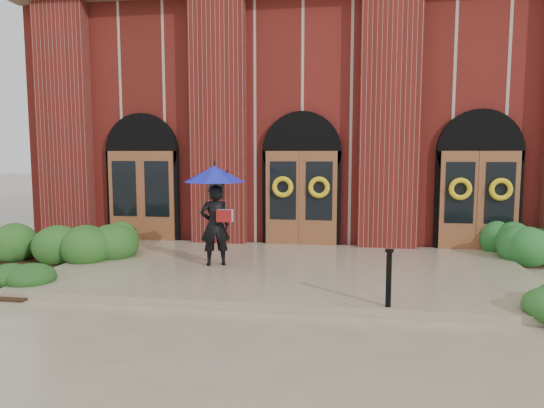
# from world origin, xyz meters

# --- Properties ---
(ground) EXTENTS (90.00, 90.00, 0.00)m
(ground) POSITION_xyz_m (0.00, 0.00, 0.00)
(ground) COLOR tan
(ground) RESTS_ON ground
(landing) EXTENTS (10.00, 5.30, 0.15)m
(landing) POSITION_xyz_m (0.00, 0.15, 0.07)
(landing) COLOR tan
(landing) RESTS_ON ground
(church_building) EXTENTS (16.20, 12.53, 7.00)m
(church_building) POSITION_xyz_m (0.00, 8.78, 3.50)
(church_building) COLOR #5E1814
(church_building) RESTS_ON ground
(man_with_umbrella) EXTENTS (1.76, 1.76, 2.18)m
(man_with_umbrella) POSITION_xyz_m (-1.62, 0.02, 1.68)
(man_with_umbrella) COLOR black
(man_with_umbrella) RESTS_ON landing
(metal_post) EXTENTS (0.15, 0.15, 0.93)m
(metal_post) POSITION_xyz_m (1.90, -2.35, 0.64)
(metal_post) COLOR black
(metal_post) RESTS_ON landing
(hedge_wall_left) EXTENTS (3.39, 1.36, 0.87)m
(hedge_wall_left) POSITION_xyz_m (-5.20, 0.61, 0.44)
(hedge_wall_left) COLOR #23521B
(hedge_wall_left) RESTS_ON ground
(hedge_front_left) EXTENTS (1.32, 1.13, 0.47)m
(hedge_front_left) POSITION_xyz_m (-5.10, -2.00, 0.23)
(hedge_front_left) COLOR #1D4818
(hedge_front_left) RESTS_ON ground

